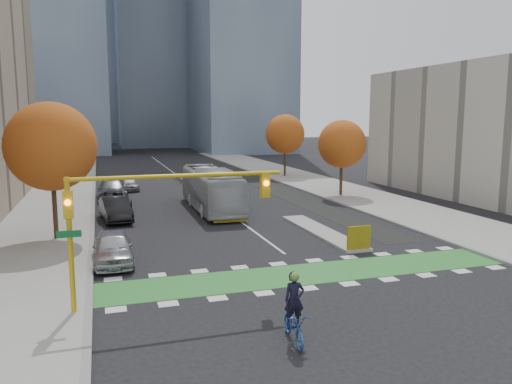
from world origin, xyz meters
TOP-DOWN VIEW (x-y plane):
  - ground at (0.00, 0.00)m, footprint 300.00×300.00m
  - sidewalk_west at (-13.50, 20.00)m, footprint 7.00×120.00m
  - sidewalk_east at (13.50, 20.00)m, footprint 7.00×120.00m
  - curb_west at (-10.00, 20.00)m, footprint 0.30×120.00m
  - curb_east at (10.00, 20.00)m, footprint 0.30×120.00m
  - bike_crossing at (0.00, 1.50)m, footprint 20.00×3.00m
  - centre_line at (0.00, 40.00)m, footprint 0.15×70.00m
  - bike_lane_paint at (7.50, 30.00)m, footprint 2.50×50.00m
  - median_island at (4.00, 9.00)m, footprint 1.60×10.00m
  - hazard_board at (4.00, 4.20)m, footprint 1.40×0.12m
  - tower_ne at (20.00, 85.00)m, footprint 18.00×24.00m
  - tower_far at (-4.00, 140.00)m, footprint 26.00×26.00m
  - tree_west at (-12.00, 12.00)m, footprint 5.20×5.20m
  - tree_east_near at (12.00, 22.00)m, footprint 4.40×4.40m
  - tree_east_far at (12.50, 38.00)m, footprint 4.80×4.80m
  - traffic_signal_west at (-7.93, -0.51)m, footprint 8.53×0.56m
  - cyclist at (-3.51, -5.03)m, footprint 0.90×2.12m
  - bus at (-0.97, 18.99)m, footprint 2.97×12.03m
  - parked_car_a at (-8.90, 6.05)m, footprint 1.94×4.79m
  - parked_car_b at (-8.40, 16.87)m, footprint 2.33×5.24m
  - parked_car_c at (-8.39, 26.87)m, footprint 2.44×5.88m
  - parked_car_d at (-8.26, 21.87)m, footprint 2.46×5.08m
  - parked_car_e at (-6.64, 31.87)m, footprint 2.10×4.12m

SIDE VIEW (x-z plane):
  - ground at x=0.00m, z-range 0.00..0.00m
  - centre_line at x=0.00m, z-range 0.00..0.01m
  - bike_lane_paint at x=7.50m, z-range 0.00..0.01m
  - bike_crossing at x=0.00m, z-range 0.00..0.01m
  - sidewalk_west at x=-13.50m, z-range 0.00..0.15m
  - sidewalk_east at x=13.50m, z-range 0.00..0.15m
  - curb_west at x=-10.00m, z-range -0.01..0.15m
  - curb_east at x=10.00m, z-range -0.01..0.15m
  - median_island at x=4.00m, z-range 0.00..0.16m
  - parked_car_e at x=-6.64m, z-range 0.00..1.34m
  - parked_car_d at x=-8.26m, z-range 0.00..1.39m
  - cyclist at x=-3.51m, z-range -0.40..1.98m
  - hazard_board at x=4.00m, z-range 0.15..1.45m
  - parked_car_a at x=-8.90m, z-range 0.00..1.63m
  - parked_car_b at x=-8.40m, z-range 0.00..1.67m
  - parked_car_c at x=-8.39m, z-range 0.00..1.70m
  - bus at x=-0.97m, z-range 0.00..3.34m
  - traffic_signal_west at x=-7.93m, z-range 1.43..6.63m
  - tree_east_near at x=12.00m, z-range 1.33..8.40m
  - tree_east_far at x=12.50m, z-range 1.42..9.07m
  - tree_west at x=-12.00m, z-range 1.50..9.73m
  - tower_ne at x=20.00m, z-range 0.00..60.00m
  - tower_far at x=-4.00m, z-range 0.00..80.00m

